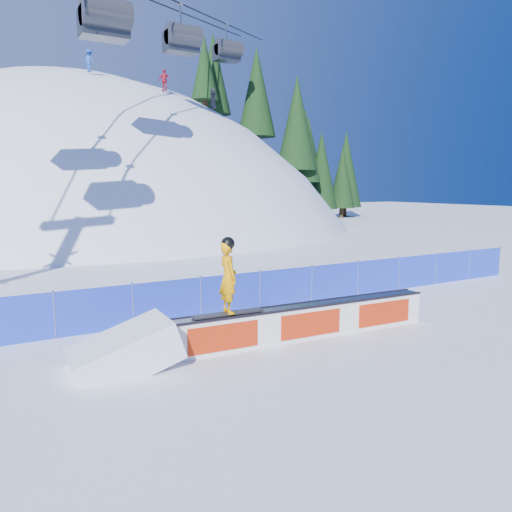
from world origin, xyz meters
TOP-DOWN VIEW (x-y plane):
  - ground at (0.00, 0.00)m, footprint 160.00×160.00m
  - snow_hill at (0.00, 42.00)m, footprint 64.00×64.00m
  - treeline at (21.85, 41.42)m, footprint 22.67×10.54m
  - safety_fence at (0.00, 4.50)m, footprint 22.05×0.05m
  - chairlift at (4.74, 27.49)m, footprint 40.80×41.70m
  - rail_box at (-1.49, 1.37)m, footprint 7.33×0.84m
  - snow_ramp at (-6.06, 1.58)m, footprint 2.37×1.54m
  - snowboarder at (-3.64, 1.47)m, footprint 1.74×0.63m
  - distant_skiers at (1.23, 29.49)m, footprint 18.63×8.62m

SIDE VIEW (x-z plane):
  - snow_hill at x=0.00m, z-range -50.00..14.00m
  - ground at x=0.00m, z-range 0.00..0.00m
  - snow_ramp at x=-6.06m, z-range -0.72..0.72m
  - rail_box at x=-1.49m, z-range -0.01..0.87m
  - safety_fence at x=0.00m, z-range -0.05..1.25m
  - snowboarder at x=-3.64m, z-range 0.86..2.67m
  - treeline at x=21.85m, z-range 0.43..21.07m
  - distant_skiers at x=1.23m, z-range 8.14..14.53m
  - chairlift at x=4.74m, z-range 5.89..27.89m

